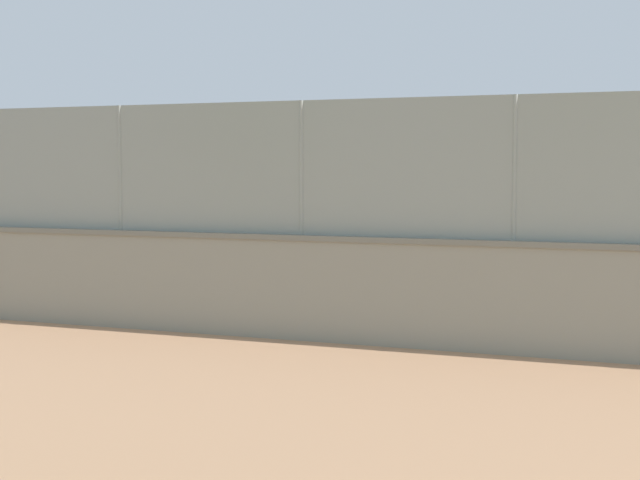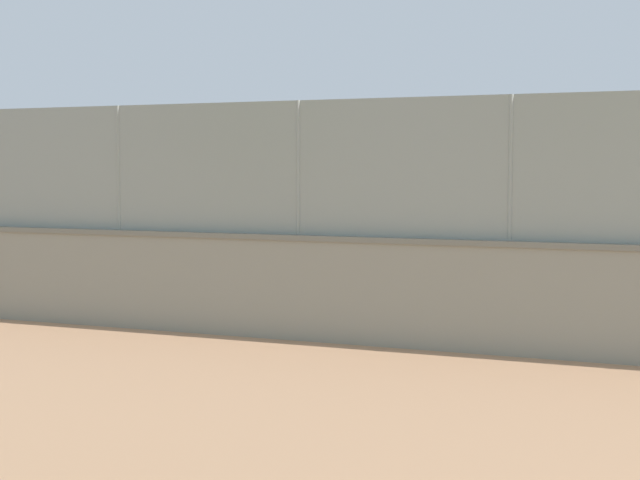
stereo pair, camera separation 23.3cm
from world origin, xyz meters
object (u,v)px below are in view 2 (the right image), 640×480
Objects in this scene: player_baseline_waiting at (273,252)px; sports_ball at (320,273)px; player_crossing_court at (320,267)px; spare_ball_by_wall at (63,307)px; player_near_wall_returning at (380,235)px.

sports_ball is at bearing -81.52° from player_baseline_waiting.
player_baseline_waiting is at bearing -48.25° from player_crossing_court.
sports_ball is 7.63m from spare_ball_by_wall.
player_near_wall_returning is 16.04× the size of sports_ball.
sports_ball is (0.52, -3.47, -0.80)m from player_baseline_waiting.
spare_ball_by_wall is at bearing 60.27° from player_baseline_waiting.
spare_ball_by_wall is at bearing 18.92° from player_crossing_court.
player_crossing_court reaches higher than spare_ball_by_wall.
player_baseline_waiting is 3.60m from sports_ball.
player_baseline_waiting is 9.19× the size of spare_ball_by_wall.
player_crossing_court is 14.23× the size of sports_ball.
spare_ball_by_wall is at bearing 69.09° from player_near_wall_returning.
spare_ball_by_wall is (4.43, 1.52, -0.77)m from player_crossing_court.
player_near_wall_returning is at bearing -101.27° from player_baseline_waiting.
player_crossing_court reaches higher than sports_ball.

